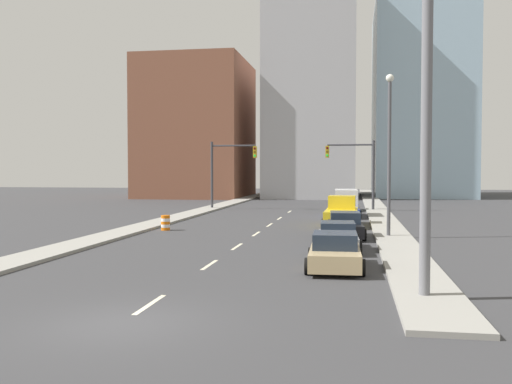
{
  "coord_description": "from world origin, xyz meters",
  "views": [
    {
      "loc": [
        5.67,
        -13.31,
        3.83
      ],
      "look_at": [
        -1.28,
        27.47,
        2.2
      ],
      "focal_mm": 40.0,
      "sensor_mm": 36.0,
      "label": 1
    }
  ],
  "objects_px": {
    "pickup_truck_yellow": "(342,214)",
    "sedan_green": "(346,204)",
    "utility_pole_right_near": "(426,129)",
    "traffic_barrel": "(166,223)",
    "sedan_gray": "(338,237)",
    "box_truck_blue": "(346,204)",
    "traffic_signal_left": "(224,165)",
    "street_lamp": "(389,144)",
    "sedan_tan": "(335,252)",
    "traffic_signal_right": "(360,165)",
    "sedan_black": "(345,226)"
  },
  "relations": [
    {
      "from": "traffic_signal_right",
      "to": "pickup_truck_yellow",
      "type": "distance_m",
      "value": 14.8
    },
    {
      "from": "sedan_black",
      "to": "pickup_truck_yellow",
      "type": "xyz_separation_m",
      "value": [
        -0.34,
        7.05,
        0.15
      ]
    },
    {
      "from": "sedan_black",
      "to": "street_lamp",
      "type": "bearing_deg",
      "value": 2.98
    },
    {
      "from": "traffic_signal_right",
      "to": "traffic_barrel",
      "type": "xyz_separation_m",
      "value": [
        -12.25,
        -19.3,
        -3.76
      ]
    },
    {
      "from": "street_lamp",
      "to": "traffic_barrel",
      "type": "bearing_deg",
      "value": 172.39
    },
    {
      "from": "sedan_gray",
      "to": "box_truck_blue",
      "type": "distance_m",
      "value": 19.66
    },
    {
      "from": "traffic_signal_right",
      "to": "box_truck_blue",
      "type": "relative_size",
      "value": 1.05
    },
    {
      "from": "sedan_tan",
      "to": "box_truck_blue",
      "type": "xyz_separation_m",
      "value": [
        0.13,
        24.71,
        0.4
      ]
    },
    {
      "from": "traffic_signal_right",
      "to": "utility_pole_right_near",
      "type": "height_order",
      "value": "utility_pole_right_near"
    },
    {
      "from": "street_lamp",
      "to": "pickup_truck_yellow",
      "type": "relative_size",
      "value": 1.63
    },
    {
      "from": "pickup_truck_yellow",
      "to": "traffic_barrel",
      "type": "bearing_deg",
      "value": -154.04
    },
    {
      "from": "traffic_signal_right",
      "to": "box_truck_blue",
      "type": "height_order",
      "value": "traffic_signal_right"
    },
    {
      "from": "box_truck_blue",
      "to": "sedan_green",
      "type": "bearing_deg",
      "value": 88.51
    },
    {
      "from": "street_lamp",
      "to": "sedan_gray",
      "type": "height_order",
      "value": "street_lamp"
    },
    {
      "from": "traffic_signal_left",
      "to": "sedan_green",
      "type": "distance_m",
      "value": 12.18
    },
    {
      "from": "sedan_black",
      "to": "utility_pole_right_near",
      "type": "bearing_deg",
      "value": -83.83
    },
    {
      "from": "traffic_barrel",
      "to": "traffic_signal_left",
      "type": "bearing_deg",
      "value": 91.72
    },
    {
      "from": "box_truck_blue",
      "to": "utility_pole_right_near",
      "type": "bearing_deg",
      "value": -86.77
    },
    {
      "from": "utility_pole_right_near",
      "to": "traffic_barrel",
      "type": "distance_m",
      "value": 22.41
    },
    {
      "from": "sedan_gray",
      "to": "pickup_truck_yellow",
      "type": "bearing_deg",
      "value": 87.51
    },
    {
      "from": "utility_pole_right_near",
      "to": "pickup_truck_yellow",
      "type": "height_order",
      "value": "utility_pole_right_near"
    },
    {
      "from": "traffic_signal_left",
      "to": "street_lamp",
      "type": "bearing_deg",
      "value": -56.09
    },
    {
      "from": "sedan_tan",
      "to": "sedan_gray",
      "type": "bearing_deg",
      "value": 88.75
    },
    {
      "from": "utility_pole_right_near",
      "to": "traffic_signal_right",
      "type": "bearing_deg",
      "value": 92.34
    },
    {
      "from": "traffic_signal_left",
      "to": "pickup_truck_yellow",
      "type": "relative_size",
      "value": 1.17
    },
    {
      "from": "traffic_signal_right",
      "to": "sedan_gray",
      "type": "height_order",
      "value": "traffic_signal_right"
    },
    {
      "from": "sedan_tan",
      "to": "sedan_gray",
      "type": "xyz_separation_m",
      "value": [
        -0.03,
        5.06,
        -0.01
      ]
    },
    {
      "from": "traffic_barrel",
      "to": "sedan_green",
      "type": "bearing_deg",
      "value": 60.4
    },
    {
      "from": "traffic_signal_right",
      "to": "street_lamp",
      "type": "relative_size",
      "value": 0.72
    },
    {
      "from": "traffic_barrel",
      "to": "sedan_gray",
      "type": "distance_m",
      "value": 13.12
    },
    {
      "from": "utility_pole_right_near",
      "to": "sedan_green",
      "type": "bearing_deg",
      "value": 94.19
    },
    {
      "from": "sedan_black",
      "to": "traffic_signal_left",
      "type": "bearing_deg",
      "value": 115.58
    },
    {
      "from": "sedan_black",
      "to": "pickup_truck_yellow",
      "type": "height_order",
      "value": "pickup_truck_yellow"
    },
    {
      "from": "pickup_truck_yellow",
      "to": "sedan_green",
      "type": "height_order",
      "value": "pickup_truck_yellow"
    },
    {
      "from": "sedan_black",
      "to": "box_truck_blue",
      "type": "bearing_deg",
      "value": 87.17
    },
    {
      "from": "traffic_barrel",
      "to": "street_lamp",
      "type": "distance_m",
      "value": 14.54
    },
    {
      "from": "traffic_signal_left",
      "to": "sedan_green",
      "type": "xyz_separation_m",
      "value": [
        11.63,
        0.16,
        -3.59
      ]
    },
    {
      "from": "traffic_signal_right",
      "to": "utility_pole_right_near",
      "type": "distance_m",
      "value": 36.46
    },
    {
      "from": "sedan_black",
      "to": "pickup_truck_yellow",
      "type": "distance_m",
      "value": 7.06
    },
    {
      "from": "traffic_signal_left",
      "to": "sedan_tan",
      "type": "bearing_deg",
      "value": -69.91
    },
    {
      "from": "traffic_signal_left",
      "to": "street_lamp",
      "type": "relative_size",
      "value": 0.72
    },
    {
      "from": "sedan_gray",
      "to": "box_truck_blue",
      "type": "bearing_deg",
      "value": 86.77
    },
    {
      "from": "traffic_signal_right",
      "to": "sedan_tan",
      "type": "relative_size",
      "value": 1.45
    },
    {
      "from": "sedan_tan",
      "to": "sedan_gray",
      "type": "relative_size",
      "value": 1.01
    },
    {
      "from": "sedan_tan",
      "to": "box_truck_blue",
      "type": "bearing_deg",
      "value": 88.13
    },
    {
      "from": "sedan_gray",
      "to": "sedan_black",
      "type": "bearing_deg",
      "value": 84.12
    },
    {
      "from": "sedan_gray",
      "to": "sedan_black",
      "type": "distance_m",
      "value": 5.16
    },
    {
      "from": "traffic_signal_right",
      "to": "pickup_truck_yellow",
      "type": "bearing_deg",
      "value": -95.43
    },
    {
      "from": "traffic_signal_right",
      "to": "box_truck_blue",
      "type": "bearing_deg",
      "value": -99.47
    },
    {
      "from": "street_lamp",
      "to": "pickup_truck_yellow",
      "type": "bearing_deg",
      "value": 111.96
    }
  ]
}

